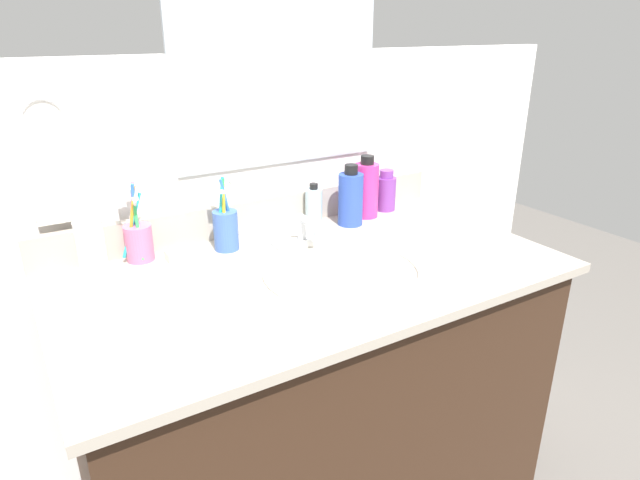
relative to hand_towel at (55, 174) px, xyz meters
The scene contains 17 objects.
vanity_cabinet 0.87m from the hand_towel, 34.33° to the right, with size 1.12×0.59×0.81m, color #382316.
countertop 0.63m from the hand_towel, 34.33° to the right, with size 1.17×0.64×0.02m, color #B2A899.
backsplash 0.51m from the hand_towel, ahead, with size 1.17×0.02×0.09m, color #B2A899.
back_wall 0.63m from the hand_towel, ahead, with size 2.27×0.04×1.30m, color white.
mirror_panel 0.63m from the hand_towel, ahead, with size 0.60×0.01×0.56m, color #B2BCC6.
towel_ring 0.12m from the hand_towel, 90.00° to the left, with size 0.10×0.10×0.01m, color silver.
hand_towel is the anchor object (origin of this frame).
sink_basin 0.70m from the hand_towel, 35.27° to the right, with size 0.38×0.38×0.11m.
faucet 0.60m from the hand_towel, 19.03° to the right, with size 0.16×0.10×0.08m.
bottle_shampoo_blue 0.75m from the hand_towel, ahead, with size 0.07×0.07×0.17m.
bottle_lotion_white 0.19m from the hand_towel, 72.16° to the right, with size 0.06×0.06×0.16m.
bottle_soap_pink 0.82m from the hand_towel, ahead, with size 0.07×0.07×0.18m.
bottle_cream_purple 0.91m from the hand_towel, ahead, with size 0.06×0.06×0.13m.
bottle_gel_clear 0.67m from the hand_towel, ahead, with size 0.05×0.05×0.12m.
cup_blue_plastic 0.40m from the hand_towel, 17.09° to the right, with size 0.06×0.07×0.19m.
cup_pink 0.23m from the hand_towel, 23.11° to the right, with size 0.08×0.08×0.20m.
soap_bar 0.33m from the hand_towel, 26.08° to the right, with size 0.06×0.04×0.02m, color white.
Camera 1 is at (-0.59, -0.99, 1.37)m, focal length 30.33 mm.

